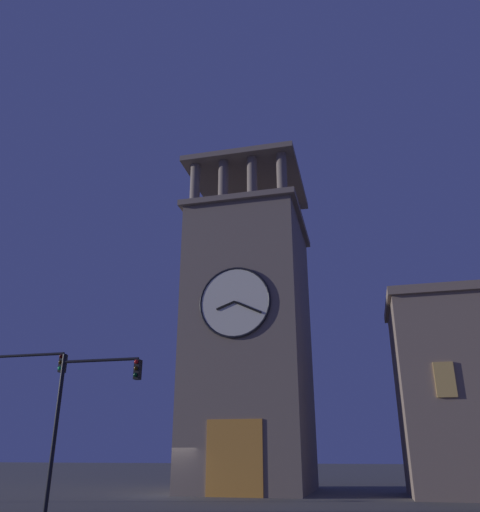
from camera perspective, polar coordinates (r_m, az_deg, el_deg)
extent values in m
plane|color=#56544F|center=(30.98, -7.50, -25.33)|extent=(200.00, 200.00, 0.00)
cube|color=#75665B|center=(34.85, 1.24, -10.28)|extent=(7.36, 8.99, 17.86)
cube|color=#75665B|center=(37.70, 1.13, 3.46)|extent=(7.96, 9.59, 0.40)
cylinder|color=#75665B|center=(34.63, 4.74, 9.22)|extent=(0.70, 0.70, 3.09)
cylinder|color=#75665B|center=(34.94, 1.38, 8.85)|extent=(0.70, 0.70, 3.09)
cylinder|color=#75665B|center=(35.36, -1.91, 8.45)|extent=(0.70, 0.70, 3.09)
cylinder|color=#75665B|center=(35.90, -5.10, 8.04)|extent=(0.70, 0.70, 3.09)
cylinder|color=#75665B|center=(41.46, 6.45, 3.84)|extent=(0.70, 0.70, 3.09)
cylinder|color=#75665B|center=(41.72, 3.66, 3.58)|extent=(0.70, 0.70, 3.09)
cylinder|color=#75665B|center=(42.08, 0.90, 3.31)|extent=(0.70, 0.70, 3.09)
cylinder|color=#75665B|center=(42.53, -1.80, 3.04)|extent=(0.70, 0.70, 3.09)
cube|color=#75665B|center=(39.29, 1.10, 8.08)|extent=(7.96, 9.59, 0.40)
cylinder|color=black|center=(40.10, 1.08, 10.04)|extent=(0.12, 0.12, 2.76)
cylinder|color=silver|center=(30.99, -0.60, -5.23)|extent=(4.36, 0.12, 4.36)
torus|color=black|center=(30.97, -0.61, -5.22)|extent=(4.52, 0.16, 4.52)
cube|color=black|center=(30.98, -1.66, -5.62)|extent=(1.17, 0.06, 0.53)
cube|color=black|center=(30.60, 0.88, -5.80)|extent=(1.72, 0.06, 0.91)
cube|color=orange|center=(29.86, -0.62, -21.80)|extent=(3.20, 0.24, 4.00)
cube|color=#E0B259|center=(28.91, 22.17, -12.80)|extent=(1.00, 0.12, 1.80)
cylinder|color=black|center=(24.18, -23.02, -10.30)|extent=(3.67, 0.12, 0.12)
cube|color=black|center=(23.08, -19.41, -11.40)|extent=(0.22, 0.30, 0.75)
sphere|color=#360505|center=(22.98, -19.56, -10.64)|extent=(0.16, 0.16, 0.16)
sphere|color=#392705|center=(22.93, -19.64, -11.25)|extent=(0.16, 0.16, 0.16)
sphere|color=#18C154|center=(22.90, -19.72, -11.86)|extent=(0.16, 0.16, 0.16)
cylinder|color=black|center=(21.69, -20.17, -18.14)|extent=(0.16, 0.16, 5.94)
cylinder|color=black|center=(21.13, -15.48, -11.30)|extent=(3.24, 0.12, 0.12)
cube|color=black|center=(20.33, -11.49, -12.48)|extent=(0.22, 0.30, 0.75)
sphere|color=red|center=(20.22, -11.64, -11.63)|extent=(0.16, 0.16, 0.16)
sphere|color=#392705|center=(20.18, -11.70, -12.33)|extent=(0.16, 0.16, 0.16)
sphere|color=#063316|center=(20.14, -11.75, -13.03)|extent=(0.16, 0.16, 0.16)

